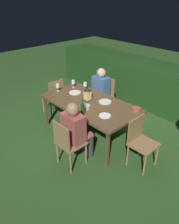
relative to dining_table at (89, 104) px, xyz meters
The scene contains 19 objects.
ground_plane 0.69m from the dining_table, ahead, with size 16.00×16.00×0.00m, color #2D5123.
dining_table is the anchor object (origin of this frame).
chair_side_left_b 1.03m from the dining_table, 64.10° to the right, with size 0.42×0.40×0.87m.
person_in_rust 0.84m from the dining_table, 58.28° to the right, with size 0.38×0.47×1.15m.
chair_head_near 1.25m from the dining_table, behind, with size 0.40×0.42×0.87m.
chair_head_far 1.25m from the dining_table, ahead, with size 0.40×0.42×0.87m.
chair_side_right_a 1.03m from the dining_table, 115.90° to the left, with size 0.42×0.40×0.87m.
person_in_blue 0.84m from the dining_table, 121.72° to the left, with size 0.38×0.47×1.15m.
lantern_centerpiece 0.22m from the dining_table, 162.06° to the left, with size 0.15×0.15×0.27m.
green_bottle_on_table 0.52m from the dining_table, 57.62° to the right, with size 0.07×0.07×0.29m.
wine_glass_a 0.89m from the dining_table, behind, with size 0.08×0.08×0.17m.
wine_glass_b 0.85m from the dining_table, 162.62° to the left, with size 0.08×0.08×0.17m.
wine_glass_c 0.65m from the dining_table, 145.40° to the left, with size 0.08×0.08×0.17m.
plate_a 0.61m from the dining_table, 16.80° to the right, with size 0.21×0.21×0.01m, color white.
plate_b 0.54m from the dining_table, behind, with size 0.25×0.25×0.01m, color white.
plate_c 0.31m from the dining_table, 47.22° to the left, with size 0.25×0.25×0.01m, color silver.
bowl_olives 0.28m from the dining_table, 57.49° to the right, with size 0.16×0.16×0.06m.
bowl_bread 0.91m from the dining_table, 25.09° to the left, with size 0.16×0.16×0.06m.
hedge_backdrop 2.14m from the dining_table, 90.00° to the left, with size 5.85×0.90×1.08m, color #1E4219.
Camera 1 is at (2.76, -2.60, 2.65)m, focal length 34.73 mm.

